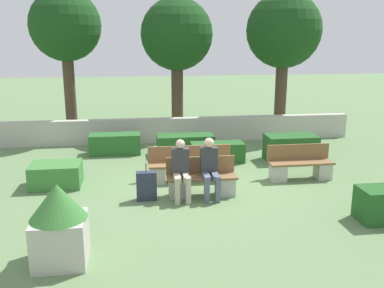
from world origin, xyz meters
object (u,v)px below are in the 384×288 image
at_px(person_seated_woman, 181,167).
at_px(suitcase, 146,186).
at_px(bench_front, 202,182).
at_px(bench_left_side, 300,167).
at_px(bench_right_side, 190,167).
at_px(person_seated_man, 210,165).
at_px(planter_corner_left, 59,222).
at_px(tree_leftmost, 65,28).
at_px(tree_center_left, 177,36).
at_px(tree_center_right, 284,32).

height_order(person_seated_woman, suitcase, person_seated_woman).
xyz_separation_m(bench_front, suitcase, (-1.26, -0.12, 0.00)).
distance_m(bench_left_side, suitcase, 4.05).
xyz_separation_m(bench_right_side, person_seated_man, (0.28, -1.19, 0.41)).
relative_size(bench_right_side, planter_corner_left, 1.58).
xyz_separation_m(bench_left_side, person_seated_man, (-2.52, -0.95, 0.43)).
bearing_deg(tree_leftmost, person_seated_man, -59.46).
height_order(suitcase, tree_center_left, tree_center_left).
distance_m(bench_right_side, planter_corner_left, 4.56).
bearing_deg(suitcase, bench_left_side, 13.38).
height_order(bench_front, bench_left_side, same).
xyz_separation_m(bench_front, planter_corner_left, (-2.71, -2.68, 0.38)).
distance_m(suitcase, tree_center_right, 8.82).
height_order(suitcase, tree_center_right, tree_center_right).
bearing_deg(tree_center_left, tree_leftmost, -176.36).
relative_size(bench_right_side, tree_center_right, 0.41).
bearing_deg(person_seated_woman, planter_corner_left, -131.18).
bearing_deg(tree_leftmost, person_seated_woman, -63.83).
distance_m(tree_center_left, tree_center_right, 3.86).
height_order(person_seated_man, planter_corner_left, person_seated_man).
xyz_separation_m(planter_corner_left, tree_leftmost, (-1.01, 9.12, 3.15)).
bearing_deg(planter_corner_left, bench_right_side, 55.20).
distance_m(person_seated_woman, planter_corner_left, 3.38).
distance_m(bench_front, suitcase, 1.27).
bearing_deg(bench_right_side, tree_center_left, 76.34).
relative_size(tree_leftmost, tree_center_right, 1.00).
distance_m(bench_left_side, tree_center_left, 7.18).
height_order(bench_right_side, person_seated_woman, person_seated_woman).
xyz_separation_m(bench_front, bench_left_side, (2.68, 0.81, 0.00)).
xyz_separation_m(person_seated_man, suitcase, (-1.42, 0.01, -0.43)).
distance_m(person_seated_man, planter_corner_left, 3.84).
height_order(bench_left_side, tree_center_left, tree_center_left).
bearing_deg(person_seated_woman, person_seated_man, 0.22).
bearing_deg(person_seated_woman, bench_front, 15.64).
xyz_separation_m(tree_leftmost, tree_center_left, (3.86, 0.25, -0.28)).
height_order(tree_center_left, tree_center_right, tree_center_right).
xyz_separation_m(bench_front, person_seated_man, (0.16, -0.13, 0.43)).
distance_m(person_seated_man, tree_center_right, 7.90).
relative_size(bench_left_side, person_seated_man, 1.22).
xyz_separation_m(suitcase, tree_center_left, (1.40, 6.81, 3.24)).
bearing_deg(suitcase, tree_leftmost, 110.53).
xyz_separation_m(bench_left_side, planter_corner_left, (-5.39, -3.49, 0.37)).
bearing_deg(planter_corner_left, bench_left_side, 32.93).
bearing_deg(tree_center_left, person_seated_man, -89.80).
bearing_deg(bench_right_side, bench_front, -94.67).
relative_size(person_seated_woman, planter_corner_left, 1.00).
xyz_separation_m(person_seated_man, tree_leftmost, (-3.88, 6.58, 3.09)).
relative_size(bench_left_side, person_seated_woman, 1.23).
xyz_separation_m(bench_front, person_seated_woman, (-0.49, -0.14, 0.42)).
bearing_deg(person_seated_woman, suitcase, 179.06).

